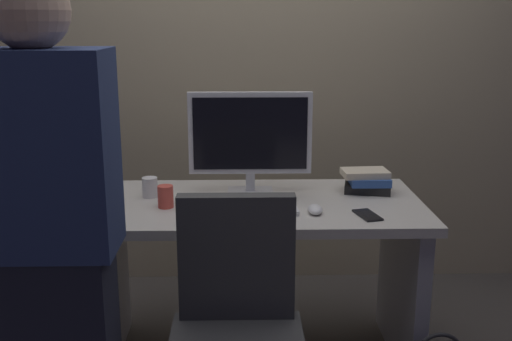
{
  "coord_description": "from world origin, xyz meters",
  "views": [
    {
      "loc": [
        -0.06,
        -2.48,
        1.51
      ],
      "look_at": [
        0.0,
        -0.05,
        0.89
      ],
      "focal_mm": 42.37,
      "sensor_mm": 36.0,
      "label": 1
    }
  ],
  "objects_px": {
    "book_stack": "(367,181)",
    "person_at_desk": "(50,253)",
    "desk": "(256,252)",
    "keyboard": "(245,210)",
    "cup_by_monitor": "(150,187)",
    "cell_phone": "(367,215)",
    "monitor": "(250,138)",
    "mouse": "(315,209)",
    "cup_near_keyboard": "(166,197)"
  },
  "relations": [
    {
      "from": "desk",
      "to": "cell_phone",
      "type": "bearing_deg",
      "value": -25.13
    },
    {
      "from": "cup_by_monitor",
      "to": "book_stack",
      "type": "distance_m",
      "value": 0.97
    },
    {
      "from": "cup_near_keyboard",
      "to": "book_stack",
      "type": "xyz_separation_m",
      "value": [
        0.88,
        0.2,
        0.0
      ]
    },
    {
      "from": "cup_by_monitor",
      "to": "book_stack",
      "type": "height_order",
      "value": "book_stack"
    },
    {
      "from": "monitor",
      "to": "cell_phone",
      "type": "height_order",
      "value": "monitor"
    },
    {
      "from": "mouse",
      "to": "book_stack",
      "type": "distance_m",
      "value": 0.4
    },
    {
      "from": "keyboard",
      "to": "book_stack",
      "type": "relative_size",
      "value": 1.85
    },
    {
      "from": "book_stack",
      "to": "person_at_desk",
      "type": "bearing_deg",
      "value": -140.17
    },
    {
      "from": "cup_by_monitor",
      "to": "cup_near_keyboard",
      "type": "bearing_deg",
      "value": -60.3
    },
    {
      "from": "cell_phone",
      "to": "person_at_desk",
      "type": "bearing_deg",
      "value": -164.75
    },
    {
      "from": "person_at_desk",
      "to": "cup_by_monitor",
      "type": "height_order",
      "value": "person_at_desk"
    },
    {
      "from": "person_at_desk",
      "to": "book_stack",
      "type": "height_order",
      "value": "person_at_desk"
    },
    {
      "from": "keyboard",
      "to": "book_stack",
      "type": "bearing_deg",
      "value": 23.85
    },
    {
      "from": "book_stack",
      "to": "cell_phone",
      "type": "relative_size",
      "value": 1.61
    },
    {
      "from": "cell_phone",
      "to": "mouse",
      "type": "bearing_deg",
      "value": 155.18
    },
    {
      "from": "person_at_desk",
      "to": "mouse",
      "type": "distance_m",
      "value": 1.07
    },
    {
      "from": "desk",
      "to": "cell_phone",
      "type": "height_order",
      "value": "cell_phone"
    },
    {
      "from": "desk",
      "to": "mouse",
      "type": "xyz_separation_m",
      "value": [
        0.24,
        -0.17,
        0.25
      ]
    },
    {
      "from": "person_at_desk",
      "to": "monitor",
      "type": "bearing_deg",
      "value": 57.13
    },
    {
      "from": "desk",
      "to": "person_at_desk",
      "type": "bearing_deg",
      "value": -127.48
    },
    {
      "from": "desk",
      "to": "book_stack",
      "type": "relative_size",
      "value": 6.16
    },
    {
      "from": "mouse",
      "to": "cup_near_keyboard",
      "type": "bearing_deg",
      "value": 170.99
    },
    {
      "from": "keyboard",
      "to": "mouse",
      "type": "xyz_separation_m",
      "value": [
        0.28,
        -0.02,
        0.01
      ]
    },
    {
      "from": "person_at_desk",
      "to": "monitor",
      "type": "relative_size",
      "value": 3.03
    },
    {
      "from": "desk",
      "to": "cup_near_keyboard",
      "type": "xyz_separation_m",
      "value": [
        -0.38,
        -0.07,
        0.28
      ]
    },
    {
      "from": "keyboard",
      "to": "cup_by_monitor",
      "type": "bearing_deg",
      "value": 148.04
    },
    {
      "from": "mouse",
      "to": "cup_near_keyboard",
      "type": "xyz_separation_m",
      "value": [
        -0.61,
        0.1,
        0.03
      ]
    },
    {
      "from": "person_at_desk",
      "to": "mouse",
      "type": "bearing_deg",
      "value": 36.83
    },
    {
      "from": "mouse",
      "to": "book_stack",
      "type": "xyz_separation_m",
      "value": [
        0.27,
        0.3,
        0.03
      ]
    },
    {
      "from": "keyboard",
      "to": "cup_by_monitor",
      "type": "relative_size",
      "value": 4.91
    },
    {
      "from": "mouse",
      "to": "cup_near_keyboard",
      "type": "distance_m",
      "value": 0.62
    },
    {
      "from": "mouse",
      "to": "cup_by_monitor",
      "type": "xyz_separation_m",
      "value": [
        -0.7,
        0.25,
        0.03
      ]
    },
    {
      "from": "keyboard",
      "to": "cup_by_monitor",
      "type": "distance_m",
      "value": 0.48
    },
    {
      "from": "monitor",
      "to": "book_stack",
      "type": "height_order",
      "value": "monitor"
    },
    {
      "from": "monitor",
      "to": "cup_by_monitor",
      "type": "distance_m",
      "value": 0.49
    },
    {
      "from": "mouse",
      "to": "cup_by_monitor",
      "type": "height_order",
      "value": "cup_by_monitor"
    },
    {
      "from": "person_at_desk",
      "to": "keyboard",
      "type": "bearing_deg",
      "value": 49.09
    },
    {
      "from": "cup_by_monitor",
      "to": "cell_phone",
      "type": "xyz_separation_m",
      "value": [
        0.9,
        -0.29,
        -0.04
      ]
    },
    {
      "from": "keyboard",
      "to": "cell_phone",
      "type": "relative_size",
      "value": 2.99
    },
    {
      "from": "keyboard",
      "to": "cup_near_keyboard",
      "type": "relative_size",
      "value": 4.64
    },
    {
      "from": "person_at_desk",
      "to": "keyboard",
      "type": "relative_size",
      "value": 3.81
    },
    {
      "from": "desk",
      "to": "book_stack",
      "type": "height_order",
      "value": "book_stack"
    },
    {
      "from": "monitor",
      "to": "book_stack",
      "type": "distance_m",
      "value": 0.57
    },
    {
      "from": "monitor",
      "to": "mouse",
      "type": "bearing_deg",
      "value": -48.11
    },
    {
      "from": "book_stack",
      "to": "cell_phone",
      "type": "xyz_separation_m",
      "value": [
        -0.07,
        -0.34,
        -0.05
      ]
    },
    {
      "from": "desk",
      "to": "keyboard",
      "type": "xyz_separation_m",
      "value": [
        -0.05,
        -0.15,
        0.24
      ]
    },
    {
      "from": "person_at_desk",
      "to": "cup_near_keyboard",
      "type": "xyz_separation_m",
      "value": [
        0.25,
        0.74,
        -0.05
      ]
    },
    {
      "from": "desk",
      "to": "monitor",
      "type": "distance_m",
      "value": 0.5
    },
    {
      "from": "keyboard",
      "to": "cup_near_keyboard",
      "type": "height_order",
      "value": "cup_near_keyboard"
    },
    {
      "from": "monitor",
      "to": "cell_phone",
      "type": "distance_m",
      "value": 0.62
    }
  ]
}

